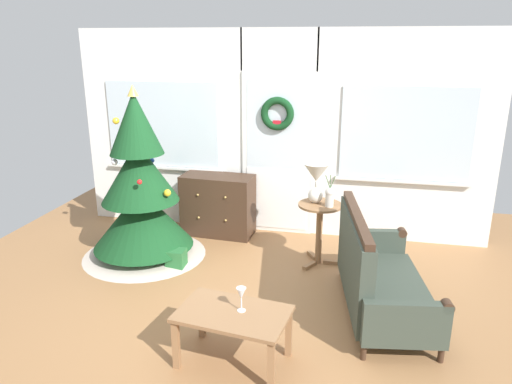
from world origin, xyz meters
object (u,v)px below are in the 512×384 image
(table_lamp, at_px, (316,178))
(settee_sofa, at_px, (375,275))
(christmas_tree, at_px, (141,197))
(side_table, at_px, (320,221))
(flower_vase, at_px, (330,196))
(coffee_table, at_px, (233,320))
(wine_glass, at_px, (241,294))
(gift_box, at_px, (176,258))
(dresser_cabinet, at_px, (218,205))

(table_lamp, bearing_deg, settee_sofa, -56.16)
(settee_sofa, bearing_deg, christmas_tree, 164.86)
(side_table, height_order, flower_vase, flower_vase)
(flower_vase, relative_size, coffee_table, 0.39)
(coffee_table, bearing_deg, table_lamp, 77.69)
(wine_glass, xyz_separation_m, gift_box, (-1.10, 1.42, -0.48))
(christmas_tree, bearing_deg, dresser_cabinet, 50.90)
(flower_vase, height_order, wine_glass, flower_vase)
(christmas_tree, distance_m, gift_box, 0.81)
(dresser_cabinet, distance_m, side_table, 1.47)
(christmas_tree, distance_m, table_lamp, 1.98)
(christmas_tree, distance_m, settee_sofa, 2.70)
(christmas_tree, distance_m, side_table, 2.03)
(settee_sofa, height_order, table_lamp, table_lamp)
(table_lamp, height_order, coffee_table, table_lamp)
(settee_sofa, distance_m, wine_glass, 1.39)
(settee_sofa, bearing_deg, flower_vase, 119.36)
(table_lamp, distance_m, wine_glass, 1.98)
(side_table, bearing_deg, wine_glass, -102.81)
(settee_sofa, height_order, side_table, settee_sofa)
(settee_sofa, height_order, coffee_table, settee_sofa)
(table_lamp, distance_m, gift_box, 1.78)
(christmas_tree, xyz_separation_m, side_table, (2.00, 0.22, -0.21))
(table_lamp, xyz_separation_m, flower_vase, (0.16, -0.10, -0.17))
(wine_glass, bearing_deg, side_table, 77.19)
(christmas_tree, bearing_deg, side_table, 6.31)
(side_table, bearing_deg, dresser_cabinet, 156.29)
(coffee_table, bearing_deg, gift_box, 125.66)
(dresser_cabinet, bearing_deg, side_table, -23.71)
(settee_sofa, distance_m, side_table, 1.10)
(flower_vase, bearing_deg, coffee_table, -107.61)
(christmas_tree, bearing_deg, wine_glass, -46.10)
(wine_glass, distance_m, gift_box, 1.86)
(side_table, distance_m, flower_vase, 0.34)
(settee_sofa, relative_size, flower_vase, 4.65)
(flower_vase, height_order, coffee_table, flower_vase)
(table_lamp, xyz_separation_m, coffee_table, (-0.42, -1.93, -0.62))
(gift_box, bearing_deg, table_lamp, 18.13)
(side_table, xyz_separation_m, flower_vase, (0.10, -0.06, 0.32))
(christmas_tree, distance_m, wine_glass, 2.28)
(side_table, bearing_deg, christmas_tree, -173.69)
(coffee_table, bearing_deg, flower_vase, 72.39)
(table_lamp, distance_m, flower_vase, 0.25)
(dresser_cabinet, distance_m, flower_vase, 1.64)
(gift_box, bearing_deg, flower_vase, 13.15)
(table_lamp, bearing_deg, gift_box, -161.87)
(wine_glass, bearing_deg, christmas_tree, 133.90)
(settee_sofa, bearing_deg, side_table, 122.39)
(christmas_tree, height_order, wine_glass, christmas_tree)
(dresser_cabinet, bearing_deg, table_lamp, -23.20)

